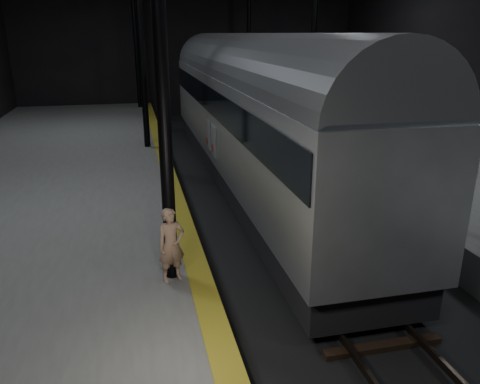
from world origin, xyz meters
name	(u,v)px	position (x,y,z in m)	size (l,w,h in m)	color
ground	(285,229)	(0.00, 0.00, 0.00)	(44.00, 44.00, 0.00)	black
platform_left	(24,236)	(-7.50, 0.00, 0.50)	(9.00, 43.80, 1.00)	#535351
tactile_strip	(179,207)	(-3.25, 0.00, 1.00)	(0.50, 43.80, 0.01)	olive
track	(285,227)	(0.00, 0.00, 0.07)	(2.40, 43.00, 0.24)	#3F3328
train	(249,106)	(0.00, 4.63, 3.15)	(3.16, 21.11, 5.64)	#979A9F
woman	(171,245)	(-3.80, -4.19, 1.77)	(0.56, 0.37, 1.55)	tan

